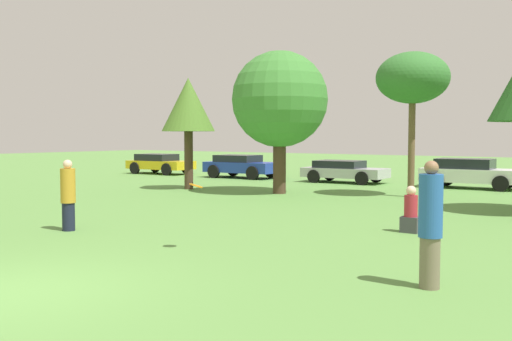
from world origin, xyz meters
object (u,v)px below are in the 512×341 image
Objects in this scene: person_thrower at (68,195)px; parked_car_silver at (344,171)px; bystander_sitting at (411,213)px; parked_car_yellow at (160,163)px; frisbee at (196,186)px; parked_car_blue at (241,165)px; person_catcher at (430,224)px; tree_2 at (413,79)px; tree_1 at (280,100)px; tree_0 at (188,106)px; parked_car_white at (470,173)px.

parked_car_silver is at bearing 95.03° from person_thrower.
bystander_sitting is 0.27× the size of parked_car_silver.
frisbee is at bearing -46.14° from parked_car_yellow.
parked_car_blue reaches higher than parked_car_yellow.
parked_car_blue is (-15.69, 16.75, -0.29)m from person_catcher.
bystander_sitting is at bearing -70.30° from tree_2.
parked_car_yellow is at bearing 154.27° from tree_1.
tree_0 reaches higher than parked_car_white.
tree_2 is (-2.78, 7.76, 3.91)m from bystander_sitting.
parked_car_yellow is 0.96× the size of parked_car_white.
tree_0 is at bearing -171.60° from tree_1.
tree_0 is at bearing -145.68° from parked_car_white.
tree_0 is 9.23m from tree_2.
person_catcher reaches higher than parked_car_yellow.
parked_car_silver is (3.91, 6.85, -2.94)m from tree_0.
frisbee is 12.67m from tree_2.
tree_2 reaches higher than parked_car_blue.
tree_2 is at bearing -67.17° from person_catcher.
frisbee is 5.36m from bystander_sitting.
tree_1 is 1.04× the size of tree_2.
tree_1 is 9.14m from parked_car_blue.
parked_car_blue is at bearing 114.56° from person_thrower.
frisbee is at bearing -94.85° from parked_car_white.
tree_0 is 1.16× the size of parked_car_yellow.
person_thrower is 11.28m from tree_0.
frisbee is at bearing -58.44° from parked_car_blue.
person_thrower is 8.84m from person_catcher.
parked_car_blue is 1.01× the size of parked_car_silver.
tree_1 is (-9.47, 10.76, 2.71)m from person_catcher.
parked_car_yellow is 11.89m from parked_car_silver.
tree_1 is at bearing -27.67° from parked_car_yellow.
person_catcher is 0.45× the size of parked_car_white.
person_catcher is at bearing -39.48° from parked_car_yellow.
person_catcher is 17.75m from parked_car_white.
parked_car_white is at bearing 0.83° from parked_car_blue.
tree_1 is at bearing 114.14° from frisbee.
tree_0 is 12.46m from parked_car_white.
person_catcher is 22.96m from parked_car_blue.
tree_1 is at bearing -89.48° from parked_car_silver.
frisbee is at bearing -121.30° from bystander_sitting.
bystander_sitting is 0.27× the size of parked_car_yellow.
tree_1 is at bearing -46.71° from person_catcher.
person_catcher is 0.41× the size of tree_0.
tree_1 is 13.83m from parked_car_yellow.
tree_2 is 1.26× the size of parked_car_white.
tree_1 is at bearing -159.86° from tree_2.
parked_car_blue is at bearing -0.68° from parked_car_yellow.
parked_car_white is at bearing 0.32° from parked_car_yellow.
tree_0 reaches higher than parked_car_silver.
person_thrower is 0.31× the size of tree_1.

